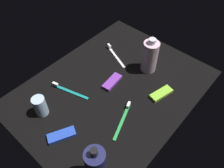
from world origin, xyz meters
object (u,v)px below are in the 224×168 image
(toothbrush_teal, at_px, (68,90))
(snack_bar_lime, at_px, (161,94))
(deodorant_stick, at_px, (40,106))
(toothbrush_white, at_px, (115,54))
(snack_bar_blue, at_px, (62,135))
(toothbrush_green, at_px, (123,118))
(snack_bar_purple, at_px, (112,82))
(lotion_bottle, at_px, (96,166))
(bodywash_bottle, at_px, (150,56))

(toothbrush_teal, height_order, snack_bar_lime, toothbrush_teal)
(deodorant_stick, xyz_separation_m, toothbrush_teal, (0.14, 0.01, -0.04))
(toothbrush_white, xyz_separation_m, snack_bar_blue, (-0.47, -0.15, 0.00))
(snack_bar_blue, bearing_deg, toothbrush_white, 43.80)
(deodorant_stick, distance_m, toothbrush_green, 0.33)
(snack_bar_blue, bearing_deg, toothbrush_green, -4.19)
(snack_bar_lime, bearing_deg, toothbrush_green, -178.31)
(toothbrush_white, distance_m, snack_bar_lime, 0.32)
(snack_bar_purple, bearing_deg, toothbrush_teal, 139.38)
(lotion_bottle, bearing_deg, snack_bar_blue, 85.45)
(snack_bar_blue, distance_m, snack_bar_lime, 0.45)
(bodywash_bottle, bearing_deg, lotion_bottle, -162.23)
(bodywash_bottle, relative_size, toothbrush_white, 1.02)
(toothbrush_white, xyz_separation_m, snack_bar_purple, (-0.15, -0.11, 0.00))
(bodywash_bottle, relative_size, snack_bar_lime, 1.68)
(toothbrush_teal, xyz_separation_m, toothbrush_white, (0.31, -0.00, 0.00))
(snack_bar_purple, distance_m, snack_bar_blue, 0.33)
(bodywash_bottle, distance_m, toothbrush_teal, 0.40)
(toothbrush_green, bearing_deg, snack_bar_blue, 149.49)
(lotion_bottle, relative_size, snack_bar_lime, 1.82)
(deodorant_stick, distance_m, toothbrush_white, 0.46)
(toothbrush_teal, bearing_deg, toothbrush_green, -79.59)
(toothbrush_white, xyz_separation_m, snack_bar_lime, (-0.06, -0.32, 0.00))
(toothbrush_white, distance_m, snack_bar_blue, 0.49)
(snack_bar_blue, height_order, snack_bar_lime, same)
(toothbrush_white, bearing_deg, snack_bar_blue, -162.52)
(toothbrush_green, xyz_separation_m, snack_bar_blue, (-0.21, 0.12, 0.00))
(lotion_bottle, relative_size, toothbrush_green, 1.10)
(snack_bar_purple, bearing_deg, snack_bar_blue, -179.77)
(lotion_bottle, distance_m, snack_bar_blue, 0.21)
(toothbrush_teal, bearing_deg, snack_bar_blue, -137.10)
(toothbrush_teal, bearing_deg, lotion_bottle, -116.85)
(bodywash_bottle, bearing_deg, snack_bar_blue, 176.42)
(toothbrush_teal, distance_m, toothbrush_white, 0.31)
(toothbrush_green, xyz_separation_m, snack_bar_purple, (0.11, 0.16, 0.00))
(deodorant_stick, xyz_separation_m, snack_bar_blue, (-0.02, -0.14, -0.04))
(lotion_bottle, height_order, snack_bar_purple, lotion_bottle)
(toothbrush_teal, bearing_deg, snack_bar_lime, -51.32)
(toothbrush_green, relative_size, snack_bar_lime, 1.67)
(toothbrush_teal, relative_size, snack_bar_blue, 1.70)
(lotion_bottle, relative_size, toothbrush_white, 1.11)
(toothbrush_white, relative_size, snack_bar_blue, 1.65)
(lotion_bottle, xyz_separation_m, snack_bar_lime, (0.43, 0.03, -0.08))
(lotion_bottle, xyz_separation_m, toothbrush_green, (0.23, 0.07, -0.08))
(lotion_bottle, bearing_deg, toothbrush_teal, 63.15)
(lotion_bottle, distance_m, snack_bar_lime, 0.44)
(snack_bar_purple, bearing_deg, toothbrush_white, 31.41)
(bodywash_bottle, bearing_deg, toothbrush_green, -162.65)
(bodywash_bottle, distance_m, snack_bar_lime, 0.18)
(toothbrush_green, xyz_separation_m, snack_bar_lime, (0.20, -0.04, 0.00))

